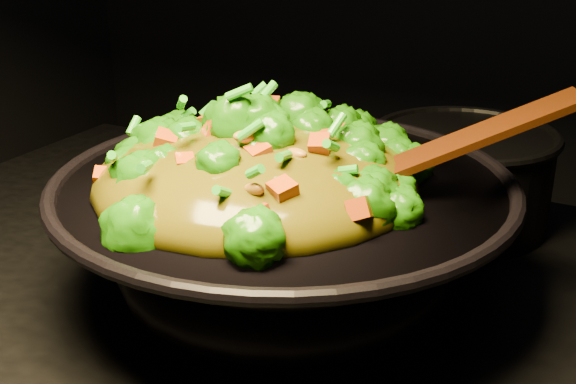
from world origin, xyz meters
The scene contains 4 objects.
wok centered at (0.00, 0.05, 0.96)m, with size 0.46×0.46×0.13m, color black, non-canonical shape.
stir_fry centered at (-0.02, 0.03, 1.09)m, with size 0.33×0.33×0.11m, color #1F6807, non-canonical shape.
spatula centered at (0.14, 0.09, 1.08)m, with size 0.28×0.04×0.01m, color #381809.
back_pot centered at (0.11, 0.32, 0.96)m, with size 0.22×0.22×0.13m, color black.
Camera 1 is at (0.32, -0.55, 1.30)m, focal length 45.00 mm.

